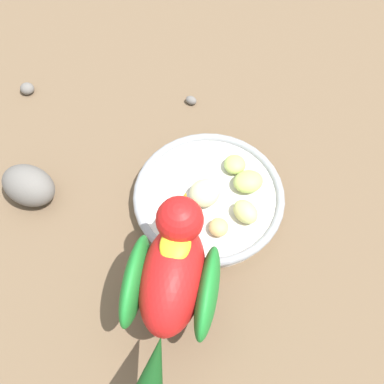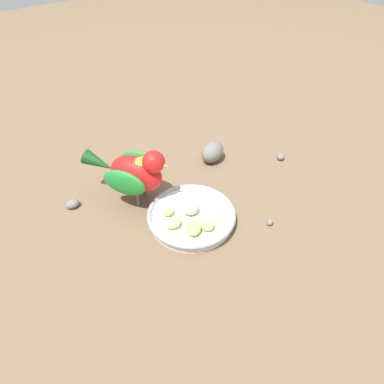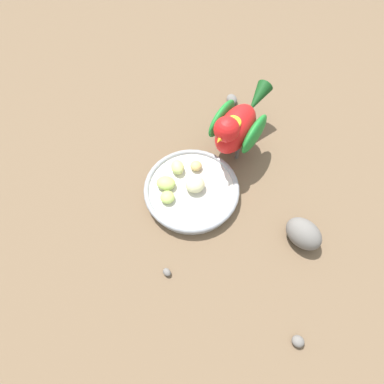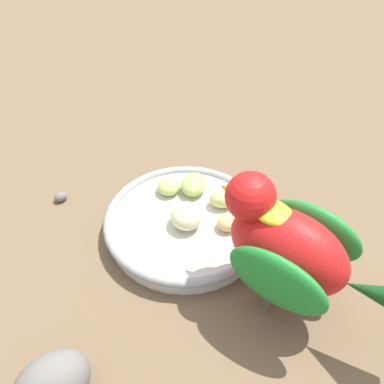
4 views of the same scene
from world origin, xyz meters
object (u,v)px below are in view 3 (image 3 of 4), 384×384
Objects in this scene: rock_large at (304,234)px; pebble_0 at (298,341)px; apple_piece_1 at (177,167)px; parrot at (237,126)px; apple_piece_4 at (166,183)px; pebble_1 at (167,272)px; feeding_bowl at (192,190)px; apple_piece_2 at (194,185)px; apple_piece_3 at (196,166)px; apple_piece_0 at (167,197)px; pebble_2 at (232,99)px.

rock_large is 0.19m from pebble_0.
apple_piece_1 is 0.18× the size of parrot.
apple_piece_4 is 0.19m from parrot.
pebble_1 is (0.19, -0.24, -0.08)m from parrot.
rock_large is (0.24, 0.15, -0.01)m from apple_piece_1.
feeding_bowl is 0.06m from apple_piece_1.
apple_piece_2 reaches higher than pebble_0.
apple_piece_3 is 1.17× the size of pebble_0.
parrot reaches higher than apple_piece_2.
apple_piece_1 is at bearing -146.84° from rock_large.
apple_piece_0 is 0.06m from apple_piece_2.
apple_piece_0 is at bearing -40.52° from apple_piece_1.
parrot reaches higher than apple_piece_0.
feeding_bowl is 6.83× the size of apple_piece_0.
apple_piece_0 is at bearing -62.97° from apple_piece_3.
parrot reaches higher than pebble_1.
pebble_1 is at bearing -44.25° from pebble_2.
parrot is 2.73× the size of rock_large.
apple_piece_2 is 1.25× the size of pebble_2.
parrot reaches higher than apple_piece_1.
apple_piece_0 reaches higher than pebble_2.
apple_piece_0 is 1.38× the size of pebble_0.
feeding_bowl is 0.06m from apple_piece_0.
pebble_1 is at bearing -24.52° from apple_piece_0.
rock_large is 4.23× the size of pebble_1.
pebble_1 is at bearing -143.18° from pebble_0.
apple_piece_0 is 0.03m from apple_piece_4.
apple_piece_1 is 0.48× the size of rock_large.
apple_piece_0 is 0.09m from apple_piece_3.
apple_piece_2 is at bearing -141.76° from rock_large.
apple_piece_2 reaches higher than apple_piece_1.
apple_piece_0 is 0.32m from pebble_2.
apple_piece_3 is at bearing -179.03° from pebble_0.
apple_piece_1 is 0.87× the size of apple_piece_2.
rock_large is (0.18, 0.14, -0.01)m from apple_piece_2.
apple_piece_0 is 0.83× the size of apple_piece_1.
apple_piece_3 is at bearing -48.76° from pebble_2.
apple_piece_3 is at bearing 143.81° from feeding_bowl.
pebble_1 is (0.13, -0.06, -0.02)m from apple_piece_0.
pebble_2 is (-0.16, 0.25, -0.02)m from apple_piece_4.
apple_piece_0 is at bearing -88.27° from feeding_bowl.
feeding_bowl is at bearing 57.06° from apple_piece_4.
pebble_1 is (0.13, -0.12, -0.03)m from apple_piece_2.
apple_piece_1 is at bearing 139.48° from apple_piece_0.
rock_large is (0.24, 0.02, -0.06)m from parrot.
apple_piece_4 is 1.22× the size of pebble_2.
apple_piece_3 is at bearing -21.63° from parrot.
apple_piece_4 is at bearing -56.13° from apple_piece_1.
apple_piece_1 reaches higher than apple_piece_4.
pebble_0 is (0.39, -0.09, -0.08)m from parrot.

